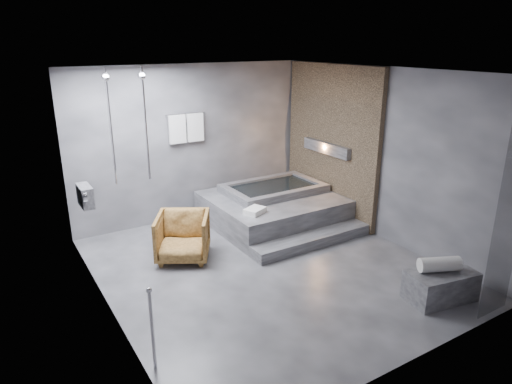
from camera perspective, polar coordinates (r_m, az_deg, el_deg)
room at (r=6.59m, az=3.31°, el=5.72°), size 5.00×5.04×2.82m
tub_deck at (r=8.33m, az=2.07°, el=-2.14°), size 2.20×2.00×0.50m
tub_step at (r=7.51m, az=7.08°, el=-5.97°), size 2.20×0.36×0.18m
concrete_bench at (r=6.42m, az=22.08°, el=-10.76°), size 0.94×0.62×0.39m
driftwood_chair at (r=7.01m, az=-9.13°, el=-5.55°), size 1.06×1.06×0.71m
rolled_towel at (r=6.29m, az=21.96°, el=-8.39°), size 0.56×0.39×0.19m
deck_towel at (r=7.41m, az=-0.15°, el=-2.36°), size 0.41×0.36×0.09m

